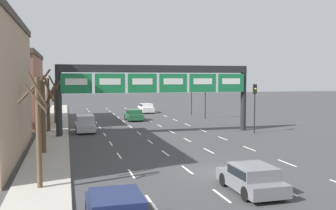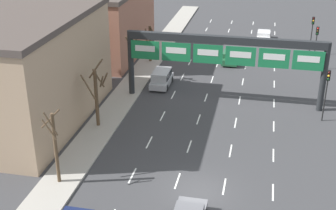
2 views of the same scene
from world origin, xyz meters
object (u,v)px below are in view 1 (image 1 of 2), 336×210
at_px(car_green, 134,114).
at_px(tree_bare_closest, 56,103).
at_px(car_grey, 252,177).
at_px(traffic_light_far_end, 255,98).
at_px(suv_silver, 85,123).
at_px(tree_bare_second, 44,109).
at_px(tree_bare_furthest, 38,126).
at_px(traffic_light_mid_block, 205,92).
at_px(sign_gantry, 157,80).
at_px(tree_bare_third, 49,102).
at_px(car_white, 146,108).
at_px(traffic_light_near_gantry, 192,91).
at_px(car_navy, 116,210).

xyz_separation_m(car_green, tree_bare_closest, (-9.34, -1.79, 1.72)).
xyz_separation_m(car_grey, traffic_light_far_end, (9.20, 16.88, 2.68)).
xyz_separation_m(suv_silver, tree_bare_second, (-3.27, -10.21, 2.23)).
bearing_deg(traffic_light_far_end, car_green, 123.79).
height_order(traffic_light_far_end, tree_bare_furthest, tree_bare_furthest).
distance_m(traffic_light_mid_block, traffic_light_far_end, 13.45).
height_order(sign_gantry, tree_bare_third, sign_gantry).
xyz_separation_m(car_white, tree_bare_furthest, (-13.12, -37.62, 2.32)).
bearing_deg(car_grey, traffic_light_near_gantry, 75.54).
relative_size(traffic_light_far_end, tree_bare_second, 0.81).
height_order(traffic_light_mid_block, traffic_light_far_end, traffic_light_mid_block).
height_order(car_grey, traffic_light_mid_block, traffic_light_mid_block).
height_order(car_navy, tree_bare_second, tree_bare_second).
relative_size(sign_gantry, traffic_light_near_gantry, 3.88).
relative_size(sign_gantry, car_white, 4.39).
bearing_deg(tree_bare_third, tree_bare_closest, 85.58).
relative_size(car_green, car_grey, 1.08).
xyz_separation_m(car_white, tree_bare_third, (-13.47, -17.83, 2.29)).
bearing_deg(tree_bare_second, traffic_light_near_gantry, 51.59).
xyz_separation_m(traffic_light_far_end, tree_bare_second, (-19.02, -5.15, -0.22)).
xyz_separation_m(tree_bare_closest, tree_bare_furthest, (-0.14, -26.15, 0.61)).
bearing_deg(traffic_light_far_end, tree_bare_third, 163.13).
bearing_deg(car_green, car_navy, -101.06).
relative_size(car_white, traffic_light_far_end, 0.89).
bearing_deg(traffic_light_near_gantry, traffic_light_far_end, -90.05).
xyz_separation_m(traffic_light_far_end, tree_bare_third, (-19.18, 5.82, -0.34)).
relative_size(sign_gantry, car_grey, 4.68).
xyz_separation_m(car_green, tree_bare_furthest, (-9.48, -27.94, 2.33)).
bearing_deg(car_navy, car_white, 76.72).
xyz_separation_m(car_white, traffic_light_mid_block, (5.79, -10.20, 2.80)).
xyz_separation_m(tree_bare_closest, tree_bare_third, (-0.49, -6.36, 0.58)).
bearing_deg(car_grey, tree_bare_closest, 108.08).
height_order(suv_silver, tree_bare_closest, tree_bare_closest).
bearing_deg(car_white, traffic_light_mid_block, -60.43).
bearing_deg(traffic_light_near_gantry, tree_bare_third, -145.82).
relative_size(traffic_light_near_gantry, tree_bare_closest, 1.10).
bearing_deg(traffic_light_near_gantry, car_navy, -112.52).
height_order(car_green, tree_bare_second, tree_bare_second).
distance_m(suv_silver, tree_bare_third, 4.10).
bearing_deg(traffic_light_near_gantry, sign_gantry, -118.76).
xyz_separation_m(suv_silver, car_grey, (6.55, -21.94, -0.23)).
distance_m(car_navy, traffic_light_near_gantry, 41.65).
bearing_deg(tree_bare_closest, sign_gantry, -46.21).
relative_size(car_white, tree_bare_closest, 0.97).
relative_size(traffic_light_near_gantry, traffic_light_far_end, 1.01).
bearing_deg(traffic_light_near_gantry, suv_silver, -138.82).
xyz_separation_m(sign_gantry, car_grey, (-0.08, -19.08, -4.42)).
height_order(car_grey, traffic_light_far_end, traffic_light_far_end).
xyz_separation_m(tree_bare_second, tree_bare_furthest, (0.19, -8.81, -0.09)).
bearing_deg(sign_gantry, tree_bare_furthest, -120.97).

